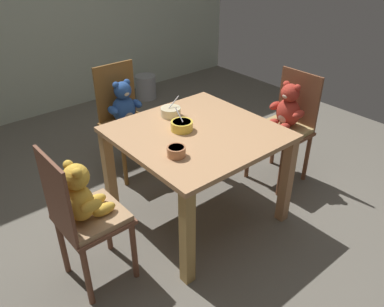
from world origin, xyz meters
TOP-DOWN VIEW (x-y plane):
  - ground_plane at (0.00, 0.00)m, footprint 5.20×5.20m
  - dining_table at (0.00, 0.00)m, footprint 1.01×1.00m
  - teddy_chair_near_right at (0.89, -0.07)m, footprint 0.41×0.41m
  - teddy_chair_near_left at (-0.88, -0.06)m, footprint 0.37×0.38m
  - teddy_chair_far_center at (-0.03, 0.89)m, footprint 0.40×0.39m
  - porridge_bowl_yellow_center at (-0.07, 0.08)m, footprint 0.15×0.16m
  - porridge_bowl_terracotta_near_left at (-0.30, -0.17)m, footprint 0.11×0.11m
  - porridge_bowl_cream_far_center at (0.01, 0.31)m, footprint 0.15×0.14m
  - metal_pail at (1.00, 2.15)m, footprint 0.26×0.26m

SIDE VIEW (x-z plane):
  - ground_plane at x=0.00m, z-range -0.04..0.00m
  - metal_pail at x=1.00m, z-range 0.00..0.30m
  - teddy_chair_near_left at x=-0.88m, z-range 0.09..1.02m
  - teddy_chair_far_center at x=-0.03m, z-range 0.09..1.02m
  - teddy_chair_near_right at x=0.89m, z-range 0.10..1.01m
  - dining_table at x=0.00m, z-range 0.24..0.95m
  - porridge_bowl_terracotta_near_left at x=-0.30m, z-range 0.71..0.77m
  - porridge_bowl_cream_far_center at x=0.01m, z-range 0.68..0.81m
  - porridge_bowl_yellow_center at x=-0.07m, z-range 0.67..0.81m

